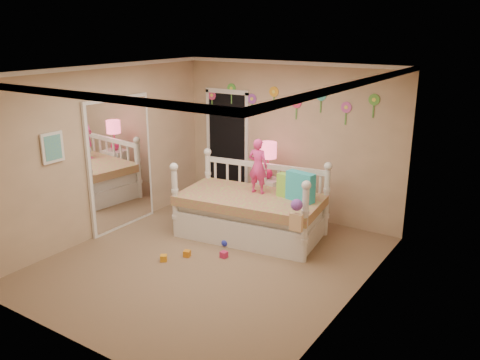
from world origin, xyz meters
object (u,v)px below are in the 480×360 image
Objects in this scene: child at (258,166)px; table_lamp at (268,155)px; daybed at (251,199)px; nightstand at (267,199)px.

child reaches higher than table_lamp.
table_lamp is (-0.15, 0.57, 0.04)m from child.
table_lamp is at bearing -79.32° from child.
table_lamp reaches higher than daybed.
daybed is 0.77m from nightstand.
daybed is at bearing -74.84° from nightstand.
child is at bearing 72.31° from daybed.
table_lamp is (-0.13, 0.72, 0.53)m from daybed.
child reaches higher than nightstand.
nightstand is 0.77m from table_lamp.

